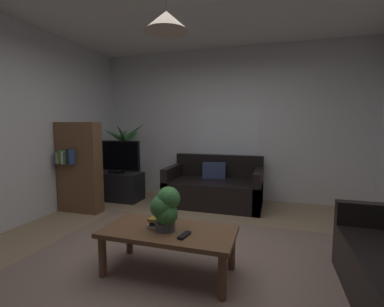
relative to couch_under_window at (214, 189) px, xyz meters
The scene contains 16 objects.
floor 1.99m from the couch_under_window, 86.65° to the right, with size 4.83×4.94×0.02m, color #9E8466.
rug 2.18m from the couch_under_window, 86.95° to the right, with size 3.14×2.71×0.01m, color gray.
wall_back 1.23m from the couch_under_window, 77.89° to the left, with size 4.95×0.06×2.74m, color silver.
window_pane 1.00m from the couch_under_window, 76.31° to the left, with size 1.12×0.01×1.11m, color white.
couch_under_window is the anchor object (origin of this frame).
coffee_table 2.22m from the couch_under_window, 88.35° to the right, with size 1.20×0.58×0.41m.
book_on_table_0 2.22m from the couch_under_window, 91.40° to the right, with size 0.16×0.10×0.03m, color beige.
book_on_table_1 2.21m from the couch_under_window, 91.10° to the right, with size 0.15×0.11×0.03m, color black.
book_on_table_2 2.22m from the couch_under_window, 91.31° to the right, with size 0.16×0.10×0.03m, color gold.
remote_on_table_0 2.34m from the couch_under_window, 83.82° to the right, with size 0.05×0.16×0.02m, color black.
potted_plant_on_table 2.27m from the couch_under_window, 88.82° to the right, with size 0.26×0.25×0.39m.
tv_stand 1.76m from the couch_under_window, behind, with size 0.90×0.44×0.50m, color black.
tv 1.84m from the couch_under_window, behind, with size 0.94×0.16×0.58m.
potted_palm_corner 1.89m from the couch_under_window, behind, with size 0.84×0.90×1.42m.
bookshelf_corner 2.22m from the couch_under_window, 152.85° to the right, with size 0.70×0.31×1.40m.
pendant_lamp 2.95m from the couch_under_window, 88.35° to the right, with size 0.38×0.38×0.60m.
Camera 1 is at (0.84, -2.41, 1.35)m, focal length 24.88 mm.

